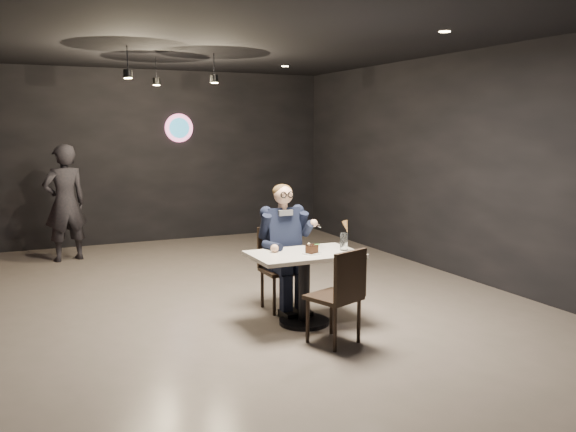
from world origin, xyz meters
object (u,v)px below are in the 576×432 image
seated_man (282,246)px  main_table (304,288)px  passerby (65,203)px  chair_near (333,295)px  sundae_glass (344,242)px  chair_far (282,269)px

seated_man → main_table: bearing=-90.0°
main_table → passerby: passerby is taller
main_table → seated_man: 0.65m
main_table → chair_near: (0.00, -0.62, 0.09)m
sundae_glass → passerby: size_ratio=0.10×
passerby → chair_near: bearing=97.8°
main_table → chair_far: size_ratio=1.20×
seated_man → sundae_glass: (0.42, -0.62, 0.12)m
sundae_glass → passerby: passerby is taller
seated_man → sundae_glass: size_ratio=7.96×
main_table → passerby: bearing=114.6°
main_table → seated_man: seated_man is taller
chair_near → passerby: size_ratio=0.52×
seated_man → passerby: (-1.94, 3.68, 0.16)m
sundae_glass → passerby: (-2.36, 4.30, 0.04)m
sundae_glass → seated_man: bearing=124.3°
sundae_glass → chair_far: bearing=124.3°
chair_far → main_table: bearing=-90.0°
chair_far → passerby: passerby is taller
chair_near → seated_man: size_ratio=0.64×
main_table → seated_man: size_ratio=0.76×
main_table → chair_near: bearing=-90.0°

